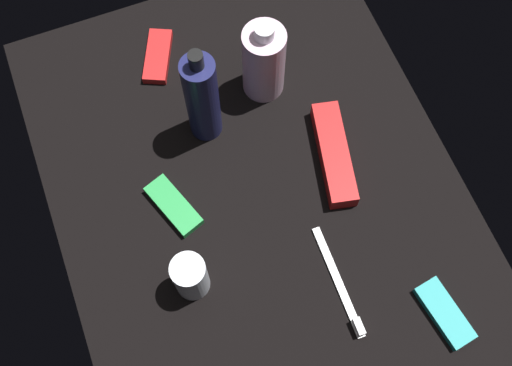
{
  "coord_description": "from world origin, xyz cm",
  "views": [
    {
      "loc": [
        -34.04,
        13.17,
        94.54
      ],
      "look_at": [
        0.0,
        0.0,
        3.0
      ],
      "focal_mm": 44.05,
      "sensor_mm": 36.0,
      "label": 1
    }
  ],
  "objects_px": {
    "bodywash_bottle": "(264,61)",
    "snack_bar_green": "(174,206)",
    "snack_bar_teal": "(445,313)",
    "lotion_bottle": "(202,98)",
    "deodorant_stick": "(190,277)",
    "toothbrush_white": "(341,287)",
    "toothpaste_box_red": "(334,154)",
    "snack_bar_red": "(158,56)"
  },
  "relations": [
    {
      "from": "lotion_bottle",
      "to": "deodorant_stick",
      "type": "xyz_separation_m",
      "value": [
        -0.25,
        0.11,
        -0.05
      ]
    },
    {
      "from": "bodywash_bottle",
      "to": "snack_bar_green",
      "type": "bearing_deg",
      "value": 126.28
    },
    {
      "from": "lotion_bottle",
      "to": "toothbrush_white",
      "type": "xyz_separation_m",
      "value": [
        -0.33,
        -0.1,
        -0.09
      ]
    },
    {
      "from": "lotion_bottle",
      "to": "snack_bar_green",
      "type": "xyz_separation_m",
      "value": [
        -0.12,
        0.1,
        -0.09
      ]
    },
    {
      "from": "deodorant_stick",
      "to": "snack_bar_red",
      "type": "distance_m",
      "value": 0.41
    },
    {
      "from": "snack_bar_red",
      "to": "snack_bar_green",
      "type": "distance_m",
      "value": 0.28
    },
    {
      "from": "bodywash_bottle",
      "to": "snack_bar_teal",
      "type": "xyz_separation_m",
      "value": [
        -0.46,
        -0.11,
        -0.07
      ]
    },
    {
      "from": "lotion_bottle",
      "to": "snack_bar_green",
      "type": "bearing_deg",
      "value": 140.43
    },
    {
      "from": "snack_bar_red",
      "to": "bodywash_bottle",
      "type": "bearing_deg",
      "value": -102.38
    },
    {
      "from": "bodywash_bottle",
      "to": "snack_bar_green",
      "type": "xyz_separation_m",
      "value": [
        -0.16,
        0.21,
        -0.07
      ]
    },
    {
      "from": "bodywash_bottle",
      "to": "snack_bar_red",
      "type": "height_order",
      "value": "bodywash_bottle"
    },
    {
      "from": "lotion_bottle",
      "to": "snack_bar_red",
      "type": "distance_m",
      "value": 0.18
    },
    {
      "from": "lotion_bottle",
      "to": "toothpaste_box_red",
      "type": "xyz_separation_m",
      "value": [
        -0.13,
        -0.17,
        -0.08
      ]
    },
    {
      "from": "snack_bar_green",
      "to": "snack_bar_teal",
      "type": "bearing_deg",
      "value": -153.26
    },
    {
      "from": "snack_bar_teal",
      "to": "toothpaste_box_red",
      "type": "bearing_deg",
      "value": 0.91
    },
    {
      "from": "toothbrush_white",
      "to": "snack_bar_teal",
      "type": "bearing_deg",
      "value": -125.57
    },
    {
      "from": "toothpaste_box_red",
      "to": "snack_bar_red",
      "type": "relative_size",
      "value": 1.69
    },
    {
      "from": "lotion_bottle",
      "to": "snack_bar_teal",
      "type": "distance_m",
      "value": 0.49
    },
    {
      "from": "deodorant_stick",
      "to": "snack_bar_red",
      "type": "xyz_separation_m",
      "value": [
        0.4,
        -0.07,
        -0.04
      ]
    },
    {
      "from": "deodorant_stick",
      "to": "bodywash_bottle",
      "type": "bearing_deg",
      "value": -38.36
    },
    {
      "from": "lotion_bottle",
      "to": "toothbrush_white",
      "type": "distance_m",
      "value": 0.36
    },
    {
      "from": "deodorant_stick",
      "to": "snack_bar_green",
      "type": "xyz_separation_m",
      "value": [
        0.13,
        -0.01,
        -0.04
      ]
    },
    {
      "from": "lotion_bottle",
      "to": "toothbrush_white",
      "type": "bearing_deg",
      "value": -163.48
    },
    {
      "from": "snack_bar_red",
      "to": "snack_bar_teal",
      "type": "bearing_deg",
      "value": -130.98
    },
    {
      "from": "bodywash_bottle",
      "to": "lotion_bottle",
      "type": "bearing_deg",
      "value": 109.14
    },
    {
      "from": "deodorant_stick",
      "to": "snack_bar_teal",
      "type": "height_order",
      "value": "deodorant_stick"
    },
    {
      "from": "lotion_bottle",
      "to": "toothbrush_white",
      "type": "height_order",
      "value": "lotion_bottle"
    },
    {
      "from": "toothpaste_box_red",
      "to": "snack_bar_teal",
      "type": "xyz_separation_m",
      "value": [
        -0.29,
        -0.05,
        -0.01
      ]
    },
    {
      "from": "deodorant_stick",
      "to": "snack_bar_teal",
      "type": "xyz_separation_m",
      "value": [
        -0.18,
        -0.33,
        -0.04
      ]
    },
    {
      "from": "lotion_bottle",
      "to": "deodorant_stick",
      "type": "bearing_deg",
      "value": 156.22
    },
    {
      "from": "toothbrush_white",
      "to": "toothpaste_box_red",
      "type": "xyz_separation_m",
      "value": [
        0.2,
        -0.08,
        0.01
      ]
    },
    {
      "from": "lotion_bottle",
      "to": "toothpaste_box_red",
      "type": "height_order",
      "value": "lotion_bottle"
    },
    {
      "from": "deodorant_stick",
      "to": "snack_bar_red",
      "type": "relative_size",
      "value": 0.92
    },
    {
      "from": "lotion_bottle",
      "to": "snack_bar_red",
      "type": "relative_size",
      "value": 2.08
    },
    {
      "from": "toothpaste_box_red",
      "to": "snack_bar_red",
      "type": "height_order",
      "value": "toothpaste_box_red"
    },
    {
      "from": "toothbrush_white",
      "to": "snack_bar_green",
      "type": "relative_size",
      "value": 1.73
    },
    {
      "from": "lotion_bottle",
      "to": "snack_bar_teal",
      "type": "height_order",
      "value": "lotion_bottle"
    },
    {
      "from": "deodorant_stick",
      "to": "toothpaste_box_red",
      "type": "height_order",
      "value": "deodorant_stick"
    },
    {
      "from": "snack_bar_green",
      "to": "toothpaste_box_red",
      "type": "bearing_deg",
      "value": -112.45
    },
    {
      "from": "toothpaste_box_red",
      "to": "snack_bar_teal",
      "type": "distance_m",
      "value": 0.3
    },
    {
      "from": "toothbrush_white",
      "to": "snack_bar_green",
      "type": "distance_m",
      "value": 0.29
    },
    {
      "from": "bodywash_bottle",
      "to": "snack_bar_red",
      "type": "xyz_separation_m",
      "value": [
        0.12,
        0.15,
        -0.07
      ]
    }
  ]
}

